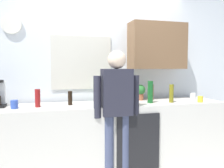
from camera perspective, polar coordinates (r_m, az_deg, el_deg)
name	(u,v)px	position (r m, az deg, el deg)	size (l,w,h in m)	color
kitchen_counter	(110,137)	(3.17, -0.41, -13.08)	(3.17, 0.64, 0.92)	beige
dishwasher_panel	(138,147)	(2.97, 6.58, -15.26)	(0.56, 0.02, 0.82)	black
back_wall_assembly	(109,70)	(3.44, -0.70, 3.48)	(4.77, 0.42, 2.60)	silver
bottle_dark_sauce	(70,98)	(2.98, -10.40, -3.46)	(0.06, 0.06, 0.18)	black
bottle_green_wine	(150,92)	(3.14, 9.52, -1.97)	(0.07, 0.07, 0.30)	#195923
bottle_amber_beer	(151,92)	(3.47, 9.81, -1.97)	(0.06, 0.06, 0.23)	brown
bottle_red_vinegar	(38,98)	(2.92, -18.04, -3.36)	(0.06, 0.06, 0.22)	maroon
bottle_clear_soda	(106,93)	(3.10, -1.51, -2.18)	(0.09, 0.09, 0.28)	#2D8C33
bottle_olive_oil	(171,93)	(3.25, 14.58, -2.28)	(0.06, 0.06, 0.25)	olive
cup_white_mug	(193,96)	(3.67, 19.53, -2.88)	(0.08, 0.08, 0.10)	white
cup_blue_mug	(14,104)	(2.92, -23.14, -4.70)	(0.08, 0.08, 0.10)	#3351B2
cup_yellow_cup	(200,99)	(3.40, 21.13, -3.56)	(0.07, 0.07, 0.09)	yellow
potted_plant	(140,91)	(3.39, 7.02, -1.80)	(0.15, 0.15, 0.23)	#9E5638
person_at_sink	(117,105)	(2.78, 1.19, -5.16)	(0.57, 0.22, 1.60)	#3F4766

